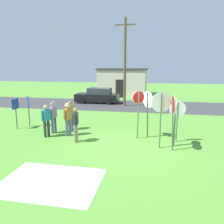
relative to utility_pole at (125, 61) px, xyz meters
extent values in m
plane|color=#518E33|center=(1.40, -10.85, -4.08)|extent=(80.00, 80.00, 0.00)
cube|color=#38383A|center=(1.40, 0.24, -4.07)|extent=(60.00, 6.40, 0.01)
cube|color=#ADAAA3|center=(-0.46, -14.45, -4.07)|extent=(3.20, 2.40, 0.01)
cube|color=beige|center=(-1.22, 7.95, -2.49)|extent=(5.70, 5.01, 3.17)
cube|color=#383333|center=(-1.22, 7.95, -0.81)|extent=(5.90, 5.21, 0.20)
cube|color=black|center=(-1.22, 5.42, -3.03)|extent=(1.10, 0.08, 2.10)
cylinder|color=brown|center=(0.00, 0.00, -0.18)|extent=(0.24, 0.24, 7.79)
cube|color=brown|center=(0.00, 0.00, 3.12)|extent=(1.80, 0.12, 0.12)
cube|color=black|center=(-2.93, 1.23, -3.55)|extent=(4.30, 1.81, 0.76)
cube|color=#2D333D|center=(-2.68, 1.23, -2.87)|extent=(2.24, 1.53, 0.60)
cylinder|color=black|center=(-4.27, 0.32, -3.76)|extent=(0.64, 0.22, 0.64)
cylinder|color=black|center=(-4.27, 2.12, -3.76)|extent=(0.64, 0.22, 0.64)
cylinder|color=black|center=(-1.60, 0.33, -3.76)|extent=(0.64, 0.22, 0.64)
cylinder|color=black|center=(-1.60, 2.13, -3.76)|extent=(0.64, 0.22, 0.64)
cylinder|color=#51664C|center=(2.41, -9.22, -2.90)|extent=(0.17, 0.16, 2.34)
cylinder|color=white|center=(2.41, -9.22, -2.10)|extent=(0.58, 0.72, 0.87)
cylinder|color=red|center=(2.42, -9.21, -2.10)|extent=(0.54, 0.67, 0.81)
cylinder|color=#51664C|center=(3.54, -10.90, -2.89)|extent=(0.18, 0.09, 2.38)
cylinder|color=white|center=(3.54, -10.90, -2.02)|extent=(0.12, 0.78, 0.78)
cylinder|color=red|center=(3.53, -10.90, -2.02)|extent=(0.11, 0.72, 0.72)
cylinder|color=#51664C|center=(3.03, -10.70, -2.84)|extent=(0.09, 0.09, 2.48)
cylinder|color=white|center=(3.03, -10.70, -1.98)|extent=(0.86, 0.30, 0.90)
cylinder|color=red|center=(3.03, -10.69, -1.98)|extent=(0.80, 0.28, 0.83)
cylinder|color=#51664C|center=(1.95, -9.51, -2.88)|extent=(0.14, 0.16, 2.40)
cylinder|color=white|center=(1.95, -9.51, -1.95)|extent=(0.58, 0.38, 0.66)
cylinder|color=red|center=(1.96, -9.52, -1.95)|extent=(0.54, 0.36, 0.61)
cylinder|color=#51664C|center=(3.68, -10.30, -2.99)|extent=(0.08, 0.08, 2.17)
cylinder|color=white|center=(3.68, -10.30, -2.20)|extent=(0.09, 0.70, 0.71)
cylinder|color=red|center=(3.69, -10.30, -2.20)|extent=(0.09, 0.65, 0.66)
cylinder|color=#51664C|center=(3.85, -9.67, -3.09)|extent=(0.08, 0.08, 1.97)
cylinder|color=white|center=(3.85, -9.67, -2.44)|extent=(0.78, 0.08, 0.78)
cylinder|color=red|center=(3.84, -9.66, -2.44)|extent=(0.72, 0.07, 0.72)
cylinder|color=#4C5670|center=(-1.68, -9.57, -3.64)|extent=(0.14, 0.14, 0.88)
cylinder|color=#4C5670|center=(-1.77, -9.78, -3.64)|extent=(0.14, 0.14, 0.88)
cube|color=#B27533|center=(-1.72, -9.68, -2.91)|extent=(0.34, 0.42, 0.58)
cylinder|color=#B27533|center=(-1.63, -9.45, -2.93)|extent=(0.09, 0.09, 0.52)
cylinder|color=#B27533|center=(-1.81, -9.90, -2.93)|extent=(0.09, 0.09, 0.52)
sphere|color=beige|center=(-1.72, -9.68, -2.49)|extent=(0.21, 0.21, 0.21)
cylinder|color=beige|center=(-1.72, -9.68, -2.43)|extent=(0.32, 0.31, 0.02)
cylinder|color=beige|center=(-1.72, -9.68, -2.38)|extent=(0.19, 0.19, 0.09)
cylinder|color=#4C5670|center=(-1.98, -8.48, -3.64)|extent=(0.14, 0.14, 0.88)
cylinder|color=#4C5670|center=(-2.03, -8.69, -3.64)|extent=(0.14, 0.14, 0.88)
cube|color=#B27533|center=(-2.00, -8.58, -2.91)|extent=(0.30, 0.40, 0.58)
cylinder|color=#B27533|center=(-1.94, -8.35, -2.93)|extent=(0.09, 0.09, 0.52)
cylinder|color=#B27533|center=(-2.06, -8.81, -2.93)|extent=(0.09, 0.09, 0.52)
sphere|color=#9E7051|center=(-2.00, -8.58, -2.49)|extent=(0.21, 0.21, 0.21)
cube|color=#232328|center=(-2.17, -8.54, -2.89)|extent=(0.20, 0.29, 0.40)
cylinder|color=#2D2D33|center=(-2.69, -10.00, -3.64)|extent=(0.14, 0.14, 0.88)
cylinder|color=#2D2D33|center=(-2.79, -10.20, -3.64)|extent=(0.14, 0.14, 0.88)
cube|color=teal|center=(-2.74, -10.10, -2.91)|extent=(0.36, 0.42, 0.58)
cylinder|color=teal|center=(-2.64, -9.88, -2.93)|extent=(0.09, 0.09, 0.52)
cylinder|color=teal|center=(-2.85, -10.32, -2.93)|extent=(0.09, 0.09, 0.52)
sphere|color=tan|center=(-2.74, -10.10, -2.49)|extent=(0.21, 0.21, 0.21)
cube|color=#232328|center=(-2.89, -10.03, -2.89)|extent=(0.24, 0.30, 0.40)
cylinder|color=#4C5670|center=(-2.65, -9.27, -3.64)|extent=(0.14, 0.14, 0.88)
cylinder|color=#4C5670|center=(-2.72, -9.48, -3.64)|extent=(0.14, 0.14, 0.88)
cube|color=#9E7AB2|center=(-2.68, -9.38, -2.91)|extent=(0.32, 0.41, 0.58)
cylinder|color=#9E7AB2|center=(-2.61, -9.15, -2.93)|extent=(0.09, 0.09, 0.52)
cylinder|color=#9E7AB2|center=(-2.76, -9.61, -2.93)|extent=(0.09, 0.09, 0.52)
sphere|color=tan|center=(-2.68, -9.38, -2.49)|extent=(0.21, 0.21, 0.21)
cylinder|color=gray|center=(-2.68, -9.38, -2.43)|extent=(0.31, 0.31, 0.02)
cylinder|color=gray|center=(-2.68, -9.38, -2.38)|extent=(0.19, 0.19, 0.09)
cube|color=#232328|center=(-2.84, -9.33, -2.89)|extent=(0.21, 0.29, 0.40)
cylinder|color=#7A6B56|center=(-0.98, -10.47, -3.64)|extent=(0.14, 0.14, 0.88)
cylinder|color=#7A6B56|center=(-0.94, -10.69, -3.64)|extent=(0.14, 0.14, 0.88)
cube|color=#333338|center=(-0.96, -10.58, -2.91)|extent=(0.27, 0.39, 0.58)
cylinder|color=#333338|center=(-1.00, -10.35, -2.93)|extent=(0.09, 0.09, 0.52)
cylinder|color=#333338|center=(-0.92, -10.82, -2.93)|extent=(0.09, 0.09, 0.52)
sphere|color=#9E7051|center=(-0.96, -10.58, -2.49)|extent=(0.21, 0.21, 0.21)
cylinder|color=#4C4C51|center=(-4.76, -8.37, -3.15)|extent=(0.06, 0.06, 1.85)
cube|color=#1E389E|center=(-4.76, -8.37, -2.52)|extent=(0.42, 0.46, 0.60)
cylinder|color=#4C4C51|center=(-5.20, -9.00, -3.18)|extent=(0.06, 0.06, 1.79)
cube|color=#1E389E|center=(-5.20, -9.00, -2.59)|extent=(0.05, 0.60, 0.60)
camera|label=1|loc=(2.72, -20.58, -0.43)|focal=36.02mm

